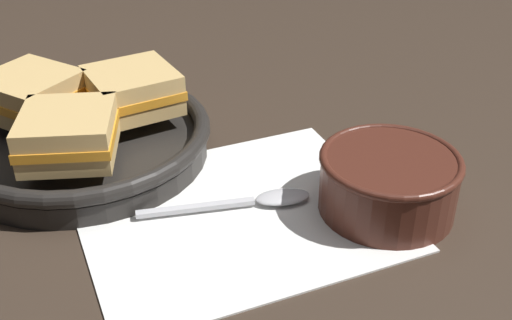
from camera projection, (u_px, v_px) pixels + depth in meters
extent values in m
plane|color=#382B21|center=(277.00, 199.00, 0.65)|extent=(4.00, 4.00, 0.00)
cube|color=white|center=(239.00, 215.00, 0.62)|extent=(0.33, 0.30, 0.00)
cylinder|color=#4C2319|center=(388.00, 184.00, 0.62)|extent=(0.13, 0.13, 0.06)
cylinder|color=orange|center=(390.00, 170.00, 0.61)|extent=(0.12, 0.12, 0.01)
torus|color=#4C2319|center=(391.00, 160.00, 0.60)|extent=(0.14, 0.14, 0.01)
cube|color=silver|center=(196.00, 208.00, 0.62)|extent=(0.11, 0.05, 0.01)
ellipsoid|color=silver|center=(281.00, 197.00, 0.64)|extent=(0.06, 0.05, 0.01)
cylinder|color=black|center=(85.00, 148.00, 0.71)|extent=(0.27, 0.27, 0.02)
torus|color=black|center=(82.00, 131.00, 0.70)|extent=(0.28, 0.28, 0.02)
cube|color=#DBB26B|center=(33.00, 105.00, 0.72)|extent=(0.12, 0.12, 0.02)
cube|color=orange|center=(31.00, 94.00, 0.71)|extent=(0.12, 0.12, 0.01)
cube|color=#DBB26B|center=(28.00, 82.00, 0.70)|extent=(0.12, 0.12, 0.02)
cube|color=#DBB26B|center=(70.00, 146.00, 0.64)|extent=(0.12, 0.12, 0.02)
cube|color=orange|center=(68.00, 134.00, 0.63)|extent=(0.12, 0.13, 0.01)
cube|color=#DBB26B|center=(66.00, 121.00, 0.62)|extent=(0.12, 0.12, 0.02)
cube|color=#DBB26B|center=(134.00, 101.00, 0.72)|extent=(0.10, 0.09, 0.02)
cube|color=orange|center=(132.00, 90.00, 0.72)|extent=(0.10, 0.10, 0.01)
cube|color=#DBB26B|center=(131.00, 79.00, 0.71)|extent=(0.10, 0.09, 0.02)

